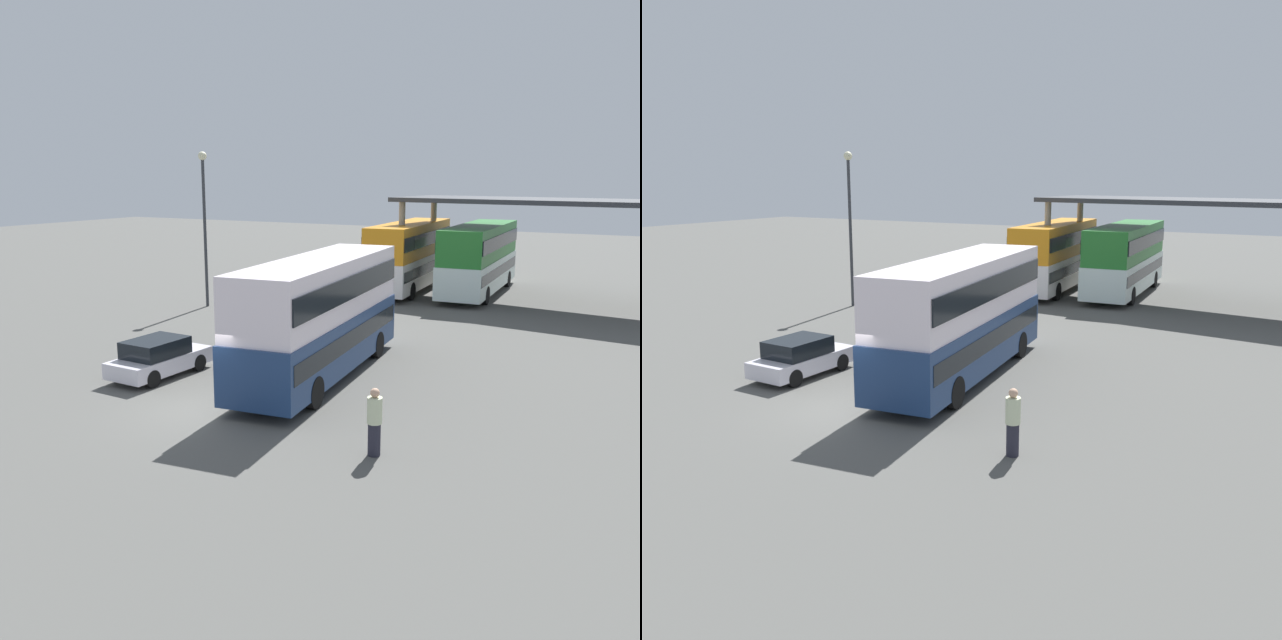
# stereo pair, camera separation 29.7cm
# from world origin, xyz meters

# --- Properties ---
(ground_plane) EXTENTS (140.00, 140.00, 0.00)m
(ground_plane) POSITION_xyz_m (0.00, 0.00, 0.00)
(ground_plane) COLOR #53534F
(double_decker_main) EXTENTS (3.56, 10.34, 4.12)m
(double_decker_main) POSITION_xyz_m (1.26, 4.53, 2.26)
(double_decker_main) COLOR navy
(double_decker_main) RESTS_ON ground_plane
(parked_hatchback) EXTENTS (1.78, 3.77, 1.35)m
(parked_hatchback) POSITION_xyz_m (-3.65, 1.83, 0.67)
(parked_hatchback) COLOR silver
(parked_hatchback) RESTS_ON ground_plane
(double_decker_near_canopy) EXTENTS (3.26, 10.55, 4.06)m
(double_decker_near_canopy) POSITION_xyz_m (-2.66, 22.92, 2.23)
(double_decker_near_canopy) COLOR white
(double_decker_near_canopy) RESTS_ON ground_plane
(double_decker_mid_row) EXTENTS (3.16, 10.73, 4.04)m
(double_decker_mid_row) POSITION_xyz_m (1.40, 23.64, 2.22)
(double_decker_mid_row) COLOR silver
(double_decker_mid_row) RESTS_ON ground_plane
(depot_canopy) EXTENTS (18.90, 7.41, 5.62)m
(depot_canopy) POSITION_xyz_m (6.34, 22.00, 5.21)
(depot_canopy) COLOR #33353A
(depot_canopy) RESTS_ON ground_plane
(lamppost_tall) EXTENTS (0.44, 0.44, 8.03)m
(lamppost_tall) POSITION_xyz_m (-10.16, 12.85, 5.04)
(lamppost_tall) COLOR #33353A
(lamppost_tall) RESTS_ON ground_plane
(pedestrian_waiting) EXTENTS (0.38, 0.38, 1.75)m
(pedestrian_waiting) POSITION_xyz_m (5.70, -0.78, 0.88)
(pedestrian_waiting) COLOR #262633
(pedestrian_waiting) RESTS_ON ground_plane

